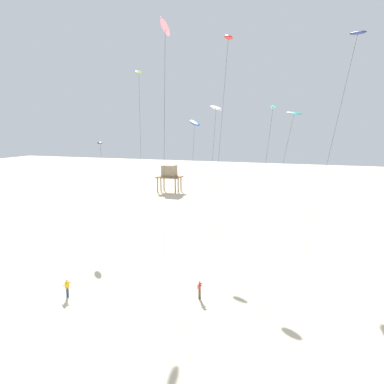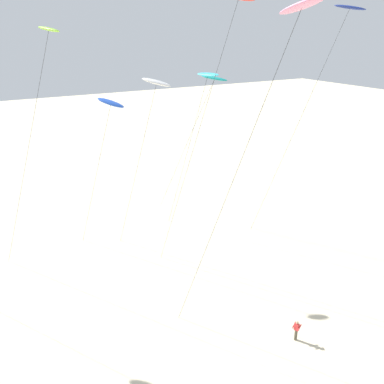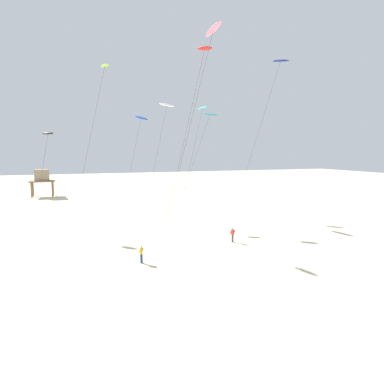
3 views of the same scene
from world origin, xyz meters
TOP-DOWN VIEW (x-y plane):
  - ground_plane at (0.00, 0.00)m, footprint 260.00×260.00m
  - kite_cyan at (9.80, 20.35)m, footprint 2.97×6.33m
  - kite_teal at (12.14, 22.80)m, footprint 4.83×8.28m
  - kite_navy at (18.20, 11.31)m, footprint 4.51×8.43m
  - kite_lime at (-6.01, 15.66)m, footprint 5.31×10.57m
  - kite_black at (-13.46, 17.93)m, footprint 3.76×6.51m
  - kite_pink at (3.59, 1.66)m, footprint 4.23×8.45m
  - kite_red at (6.39, 10.95)m, footprint 4.43×8.31m
  - kite_white at (3.18, 18.17)m, footprint 3.82×6.30m
  - kite_blue at (-0.36, 20.31)m, footprint 3.77×6.21m
  - kite_flyer_nearest at (6.42, 2.05)m, footprint 0.64×0.66m
  - kite_flyer_middle at (-4.74, -1.52)m, footprint 0.61×0.63m
  - stilt_house at (-17.35, 51.80)m, footprint 5.42×4.52m

SIDE VIEW (x-z plane):
  - ground_plane at x=0.00m, z-range 0.00..0.00m
  - kite_flyer_nearest at x=6.42m, z-range 0.06..1.73m
  - kite_flyer_middle at x=-4.74m, z-range 0.06..1.73m
  - stilt_house at x=-17.35m, z-range 1.35..7.56m
  - kite_black at x=-13.46m, z-range 6.15..19.04m
  - kite_blue at x=-0.36m, z-range 7.30..23.30m
  - kite_teal at x=12.14m, z-range 7.99..25.01m
  - kite_white at x=3.18m, z-range 8.26..25.94m
  - kite_cyan at x=9.80m, z-range 8.40..26.02m
  - kite_lime at x=-6.01m, z-range 10.26..32.09m
  - kite_pink at x=3.59m, z-range 10.73..33.97m
  - kite_navy at x=18.20m, z-range 11.08..34.67m
  - kite_red at x=6.39m, z-range 11.36..35.55m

